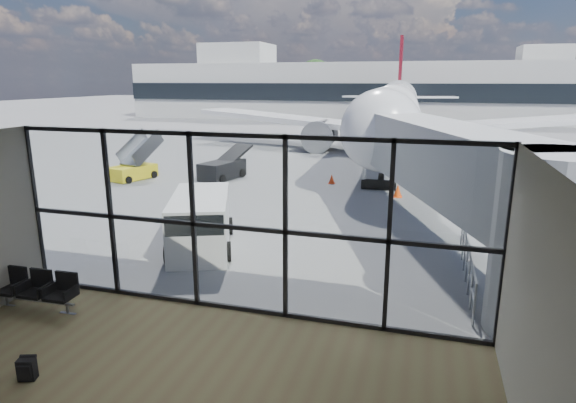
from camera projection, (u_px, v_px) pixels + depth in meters
The scene contains 20 objects.
ground at pixel (385, 137), 49.42m from camera, with size 220.00×220.00×0.00m, color slate.
lounge_shell at pixel (115, 292), 7.10m from camera, with size 12.02×8.01×4.51m.
glass_curtain_wall at pixel (238, 226), 11.66m from camera, with size 12.10×0.12×4.50m.
jet_bridge at pixel (445, 166), 16.78m from camera, with size 8.00×16.50×4.33m.
apron_railing at pixel (467, 258), 13.77m from camera, with size 0.06×5.46×1.11m.
far_terminal at pixel (397, 90), 68.97m from camera, with size 80.00×12.20×11.00m.
tree_0 at pixel (160, 85), 90.30m from camera, with size 4.95×4.95×7.12m.
tree_1 at pixel (188, 82), 88.51m from camera, with size 5.61×5.61×8.07m.
tree_2 at pixel (218, 78), 86.73m from camera, with size 6.27×6.27×9.03m.
tree_3 at pixel (249, 86), 85.40m from camera, with size 4.95×4.95×7.12m.
tree_4 at pixel (282, 82), 83.61m from camera, with size 5.61×5.61×8.07m.
tree_5 at pixel (315, 78), 81.82m from camera, with size 6.27×6.27×9.03m.
seating_row at pixel (38, 287), 12.24m from camera, with size 2.24×0.69×0.99m.
backpack at pixel (27, 369), 9.33m from camera, with size 0.37×0.37×0.48m.
airliner at pixel (394, 110), 40.31m from camera, with size 35.24×40.81×10.51m.
service_van at pixel (201, 222), 16.45m from camera, with size 3.32×4.67×1.86m.
belt_loader at pixel (223, 168), 28.29m from camera, with size 2.16×4.15×1.82m.
mobile_stairs at pixel (133, 170), 28.21m from camera, with size 2.26×3.44×2.23m.
traffic_cone_a at pixel (398, 191), 23.95m from camera, with size 0.44×0.44×0.63m.
traffic_cone_c at pixel (332, 179), 27.05m from camera, with size 0.37×0.37×0.53m.
Camera 1 is at (4.30, -10.37, 5.69)m, focal length 30.00 mm.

